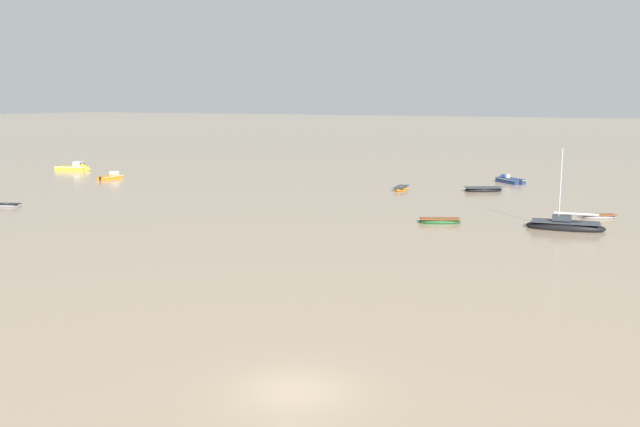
{
  "coord_description": "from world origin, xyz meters",
  "views": [
    {
      "loc": [
        11.72,
        -21.93,
        11.23
      ],
      "look_at": [
        -16.32,
        35.96,
        0.28
      ],
      "focal_mm": 38.14,
      "sensor_mm": 36.0,
      "label": 1
    }
  ],
  "objects_px": {
    "rowboat_moored_0": "(483,190)",
    "rowboat_moored_8": "(440,221)",
    "motorboat_moored_1": "(77,168)",
    "rowboat_moored_7": "(401,189)",
    "rowboat_moored_1": "(7,205)",
    "motorboat_moored_2": "(507,181)",
    "motorboat_moored_0": "(113,177)",
    "rowboat_moored_9": "(599,217)",
    "sailboat_moored_1": "(565,226)"
  },
  "relations": [
    {
      "from": "rowboat_moored_9",
      "to": "rowboat_moored_8",
      "type": "bearing_deg",
      "value": -173.41
    },
    {
      "from": "rowboat_moored_0",
      "to": "rowboat_moored_8",
      "type": "distance_m",
      "value": 23.14
    },
    {
      "from": "motorboat_moored_1",
      "to": "motorboat_moored_2",
      "type": "distance_m",
      "value": 65.15
    },
    {
      "from": "rowboat_moored_8",
      "to": "rowboat_moored_0",
      "type": "bearing_deg",
      "value": -110.82
    },
    {
      "from": "sailboat_moored_1",
      "to": "rowboat_moored_9",
      "type": "bearing_deg",
      "value": -113.09
    },
    {
      "from": "motorboat_moored_0",
      "to": "rowboat_moored_1",
      "type": "height_order",
      "value": "motorboat_moored_0"
    },
    {
      "from": "rowboat_moored_1",
      "to": "rowboat_moored_7",
      "type": "relative_size",
      "value": 0.8
    },
    {
      "from": "rowboat_moored_7",
      "to": "sailboat_moored_1",
      "type": "relative_size",
      "value": 0.54
    },
    {
      "from": "rowboat_moored_0",
      "to": "sailboat_moored_1",
      "type": "height_order",
      "value": "sailboat_moored_1"
    },
    {
      "from": "sailboat_moored_1",
      "to": "motorboat_moored_1",
      "type": "bearing_deg",
      "value": -19.56
    },
    {
      "from": "motorboat_moored_1",
      "to": "sailboat_moored_1",
      "type": "relative_size",
      "value": 0.82
    },
    {
      "from": "rowboat_moored_1",
      "to": "rowboat_moored_7",
      "type": "height_order",
      "value": "rowboat_moored_7"
    },
    {
      "from": "motorboat_moored_0",
      "to": "rowboat_moored_7",
      "type": "distance_m",
      "value": 40.95
    },
    {
      "from": "rowboat_moored_7",
      "to": "rowboat_moored_8",
      "type": "relative_size",
      "value": 0.98
    },
    {
      "from": "rowboat_moored_1",
      "to": "rowboat_moored_8",
      "type": "height_order",
      "value": "rowboat_moored_8"
    },
    {
      "from": "rowboat_moored_1",
      "to": "motorboat_moored_2",
      "type": "bearing_deg",
      "value": -154.05
    },
    {
      "from": "rowboat_moored_1",
      "to": "rowboat_moored_7",
      "type": "distance_m",
      "value": 44.9
    },
    {
      "from": "motorboat_moored_2",
      "to": "rowboat_moored_0",
      "type": "bearing_deg",
      "value": 127.9
    },
    {
      "from": "sailboat_moored_1",
      "to": "rowboat_moored_7",
      "type": "bearing_deg",
      "value": -46.88
    },
    {
      "from": "motorboat_moored_0",
      "to": "rowboat_moored_9",
      "type": "relative_size",
      "value": 1.2
    },
    {
      "from": "motorboat_moored_0",
      "to": "rowboat_moored_9",
      "type": "height_order",
      "value": "motorboat_moored_0"
    },
    {
      "from": "motorboat_moored_0",
      "to": "motorboat_moored_2",
      "type": "xyz_separation_m",
      "value": [
        50.73,
        20.08,
        -0.0
      ]
    },
    {
      "from": "rowboat_moored_1",
      "to": "motorboat_moored_0",
      "type": "bearing_deg",
      "value": -92.29
    },
    {
      "from": "rowboat_moored_0",
      "to": "rowboat_moored_9",
      "type": "distance_m",
      "value": 19.96
    },
    {
      "from": "rowboat_moored_7",
      "to": "rowboat_moored_8",
      "type": "xyz_separation_m",
      "value": [
        10.6,
        -19.95,
        -0.0
      ]
    },
    {
      "from": "motorboat_moored_0",
      "to": "rowboat_moored_9",
      "type": "bearing_deg",
      "value": -90.38
    },
    {
      "from": "rowboat_moored_0",
      "to": "rowboat_moored_1",
      "type": "xyz_separation_m",
      "value": [
        -42.31,
        -33.73,
        -0.07
      ]
    },
    {
      "from": "rowboat_moored_0",
      "to": "motorboat_moored_2",
      "type": "height_order",
      "value": "motorboat_moored_2"
    },
    {
      "from": "rowboat_moored_7",
      "to": "sailboat_moored_1",
      "type": "height_order",
      "value": "sailboat_moored_1"
    },
    {
      "from": "motorboat_moored_1",
      "to": "rowboat_moored_7",
      "type": "bearing_deg",
      "value": -15.33
    },
    {
      "from": "rowboat_moored_0",
      "to": "motorboat_moored_2",
      "type": "relative_size",
      "value": 0.99
    },
    {
      "from": "motorboat_moored_1",
      "to": "sailboat_moored_1",
      "type": "xyz_separation_m",
      "value": [
        74.56,
        -17.81,
        -0.01
      ]
    },
    {
      "from": "rowboat_moored_0",
      "to": "rowboat_moored_8",
      "type": "relative_size",
      "value": 1.19
    },
    {
      "from": "rowboat_moored_0",
      "to": "rowboat_moored_8",
      "type": "bearing_deg",
      "value": 63.51
    },
    {
      "from": "rowboat_moored_8",
      "to": "motorboat_moored_1",
      "type": "bearing_deg",
      "value": -40.63
    },
    {
      "from": "motorboat_moored_2",
      "to": "motorboat_moored_0",
      "type": "bearing_deg",
      "value": 64.25
    },
    {
      "from": "motorboat_moored_1",
      "to": "rowboat_moored_8",
      "type": "xyz_separation_m",
      "value": [
        63.9,
        -19.44,
        -0.16
      ]
    },
    {
      "from": "rowboat_moored_0",
      "to": "motorboat_moored_0",
      "type": "bearing_deg",
      "value": -18.43
    },
    {
      "from": "motorboat_moored_0",
      "to": "rowboat_moored_1",
      "type": "distance_m",
      "value": 25.25
    },
    {
      "from": "motorboat_moored_1",
      "to": "rowboat_moored_7",
      "type": "relative_size",
      "value": 1.5
    },
    {
      "from": "rowboat_moored_0",
      "to": "sailboat_moored_1",
      "type": "distance_m",
      "value": 24.52
    },
    {
      "from": "motorboat_moored_2",
      "to": "rowboat_moored_8",
      "type": "height_order",
      "value": "motorboat_moored_2"
    },
    {
      "from": "rowboat_moored_1",
      "to": "rowboat_moored_8",
      "type": "relative_size",
      "value": 0.79
    },
    {
      "from": "rowboat_moored_0",
      "to": "motorboat_moored_1",
      "type": "bearing_deg",
      "value": -26.04
    },
    {
      "from": "rowboat_moored_1",
      "to": "motorboat_moored_1",
      "type": "bearing_deg",
      "value": -75.52
    },
    {
      "from": "rowboat_moored_7",
      "to": "rowboat_moored_0",
      "type": "bearing_deg",
      "value": -77.44
    },
    {
      "from": "sailboat_moored_1",
      "to": "rowboat_moored_9",
      "type": "xyz_separation_m",
      "value": [
        2.23,
        7.31,
        -0.17
      ]
    },
    {
      "from": "motorboat_moored_1",
      "to": "rowboat_moored_0",
      "type": "relative_size",
      "value": 1.24
    },
    {
      "from": "motorboat_moored_0",
      "to": "motorboat_moored_2",
      "type": "distance_m",
      "value": 54.56
    },
    {
      "from": "sailboat_moored_1",
      "to": "rowboat_moored_8",
      "type": "bearing_deg",
      "value": 2.56
    }
  ]
}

